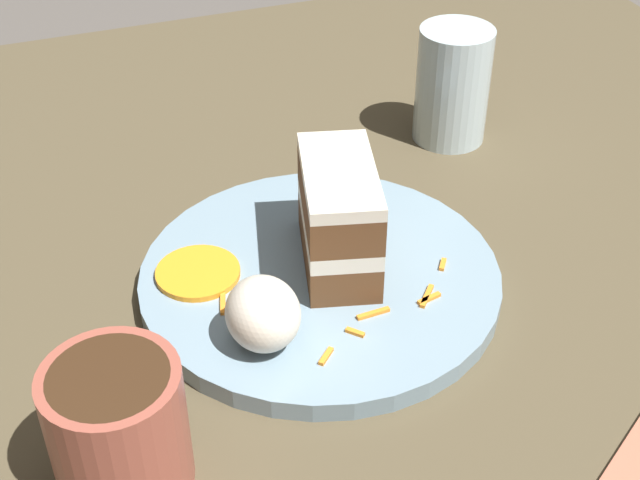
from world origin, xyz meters
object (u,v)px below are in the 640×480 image
drinking_glass (452,92)px  coffee_mug (118,425)px  plate (320,278)px  cream_dollop (263,314)px  orange_garnish (198,273)px  cake_slice (339,216)px

drinking_glass → coffee_mug: size_ratio=1.26×
plate → cream_dollop: (0.06, -0.07, 0.04)m
plate → orange_garnish: bearing=-107.1°
cream_dollop → coffee_mug: coffee_mug is taller
cake_slice → orange_garnish: cake_slice is taller
cake_slice → coffee_mug: bearing=50.4°
cream_dollop → coffee_mug: size_ratio=0.65×
plate → cream_dollop: 0.10m
plate → cake_slice: size_ratio=2.32×
drinking_glass → plate: bearing=-49.2°
cake_slice → orange_garnish: 0.12m
plate → coffee_mug: coffee_mug is taller
orange_garnish → drinking_glass: bearing=116.5°
plate → drinking_glass: 0.28m
plate → drinking_glass: bearing=130.8°
plate → drinking_glass: drinking_glass is taller
orange_garnish → plate: bearing=72.9°
cake_slice → cream_dollop: 0.11m
plate → drinking_glass: size_ratio=2.48×
plate → cake_slice: bearing=112.1°
plate → coffee_mug: bearing=-53.3°
orange_garnish → coffee_mug: 0.19m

